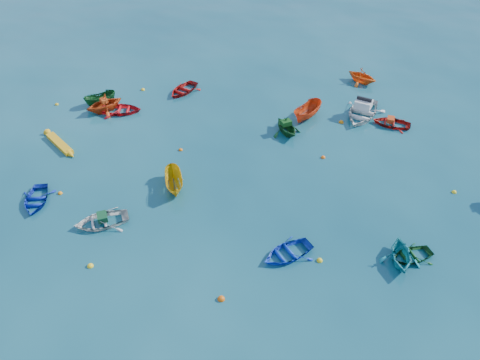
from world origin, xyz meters
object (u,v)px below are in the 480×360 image
at_px(dinghy_blue_se, 287,255).
at_px(kayak_yellow, 60,145).
at_px(dinghy_blue_sw, 37,202).
at_px(dinghy_white_near, 102,223).
at_px(motorboat_white, 361,116).

bearing_deg(dinghy_blue_se, kayak_yellow, -153.16).
xyz_separation_m(dinghy_blue_sw, kayak_yellow, (-2.63, 5.36, 0.00)).
relative_size(dinghy_white_near, dinghy_blue_se, 1.06).
bearing_deg(kayak_yellow, dinghy_blue_sw, -129.20).
relative_size(dinghy_blue_se, motorboat_white, 0.68).
bearing_deg(dinghy_white_near, kayak_yellow, -167.44).
bearing_deg(kayak_yellow, dinghy_blue_se, -76.09).
xyz_separation_m(dinghy_blue_se, motorboat_white, (0.78, 15.74, 0.00)).
bearing_deg(dinghy_blue_sw, dinghy_blue_se, -21.61).
distance_m(dinghy_blue_sw, dinghy_blue_se, 15.60).
relative_size(dinghy_white_near, motorboat_white, 0.72).
xyz_separation_m(dinghy_blue_sw, motorboat_white, (16.25, 17.67, 0.00)).
xyz_separation_m(dinghy_white_near, motorboat_white, (11.46, 17.64, 0.00)).
relative_size(dinghy_blue_sw, dinghy_blue_se, 0.97).
relative_size(dinghy_blue_se, kayak_yellow, 0.76).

